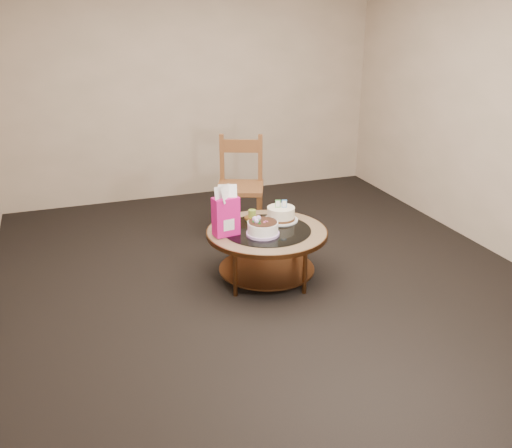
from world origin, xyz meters
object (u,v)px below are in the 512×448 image
object	(u,v)px
decorated_cake	(263,229)
cream_cake	(281,214)
gift_bag	(226,211)
coffee_table	(267,238)
dining_chair	(240,185)

from	to	relation	value
decorated_cake	cream_cake	xyz separation A→B (m)	(0.26, 0.25, 0.01)
decorated_cake	cream_cake	distance (m)	0.36
gift_bag	coffee_table	bearing A→B (deg)	-10.67
decorated_cake	cream_cake	bearing A→B (deg)	43.81
cream_cake	gift_bag	distance (m)	0.58
cream_cake	dining_chair	distance (m)	0.94
cream_cake	gift_bag	size ratio (longest dim) A/B	0.72
coffee_table	gift_bag	distance (m)	0.45
decorated_cake	dining_chair	bearing A→B (deg)	80.50
cream_cake	dining_chair	xyz separation A→B (m)	(-0.06, 0.94, -0.01)
decorated_cake	gift_bag	size ratio (longest dim) A/B	0.66
coffee_table	cream_cake	xyz separation A→B (m)	(0.19, 0.16, 0.14)
decorated_cake	gift_bag	bearing A→B (deg)	159.39
decorated_cake	gift_bag	world-z (taller)	gift_bag
coffee_table	gift_bag	xyz separation A→B (m)	(-0.35, 0.01, 0.28)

